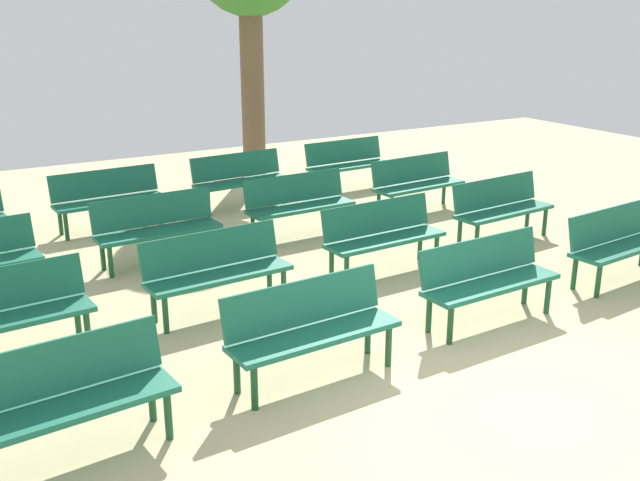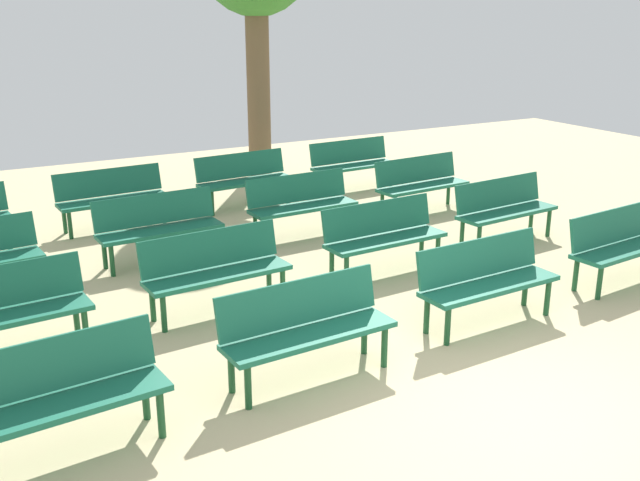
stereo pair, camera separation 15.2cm
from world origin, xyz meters
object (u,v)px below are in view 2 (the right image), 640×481
at_px(bench_r0_c1, 306,324).
at_px(bench_r1_c1, 215,266).
at_px(bench_r3_c1, 112,195).
at_px(bench_r3_c3, 352,161).
at_px(bench_r0_c2, 486,277).
at_px(bench_r1_c3, 504,206).
at_px(bench_r2_c1, 158,224).
at_px(bench_r0_c0, 55,392).
at_px(bench_r1_c2, 383,233).
at_px(bench_r1_c0, 0,308).
at_px(bench_r2_c3, 420,181).
at_px(bench_r0_c3, 622,241).
at_px(bench_r2_c2, 301,201).
at_px(bench_r3_c2, 244,177).

height_order(bench_r0_c1, bench_r1_c1, same).
xyz_separation_m(bench_r3_c1, bench_r3_c3, (4.38, 0.31, 0.00)).
relative_size(bench_r0_c2, bench_r1_c3, 0.99).
relative_size(bench_r2_c1, bench_r3_c3, 1.00).
height_order(bench_r0_c0, bench_r0_c2, same).
xyz_separation_m(bench_r1_c2, bench_r3_c3, (1.91, 3.85, 0.00)).
height_order(bench_r0_c0, bench_r1_c0, same).
bearing_deg(bench_r0_c1, bench_r0_c0, -178.76).
xyz_separation_m(bench_r2_c3, bench_r3_c1, (-4.54, 1.52, 0.00)).
height_order(bench_r0_c2, bench_r1_c1, same).
distance_m(bench_r0_c3, bench_r2_c1, 5.74).
relative_size(bench_r1_c0, bench_r3_c3, 1.01).
bearing_deg(bench_r3_c1, bench_r2_c1, -88.34).
xyz_separation_m(bench_r1_c0, bench_r3_c1, (1.97, 3.76, 0.00)).
height_order(bench_r1_c2, bench_r2_c2, same).
distance_m(bench_r1_c2, bench_r1_c3, 2.19).
bearing_deg(bench_r3_c1, bench_r1_c1, -89.85).
xyz_separation_m(bench_r1_c1, bench_r2_c2, (2.08, 1.97, 0.00)).
height_order(bench_r0_c0, bench_r1_c3, same).
bearing_deg(bench_r3_c2, bench_r0_c3, -68.74).
height_order(bench_r0_c1, bench_r1_c2, same).
height_order(bench_r3_c1, bench_r3_c3, same).
distance_m(bench_r0_c2, bench_r2_c1, 4.26).
bearing_deg(bench_r0_c1, bench_r1_c3, 23.70).
distance_m(bench_r0_c0, bench_r2_c3, 7.55).
distance_m(bench_r2_c2, bench_r2_c3, 2.26).
distance_m(bench_r0_c0, bench_r1_c3, 6.85).
relative_size(bench_r0_c1, bench_r1_c0, 0.99).
bearing_deg(bench_r1_c2, bench_r1_c0, -179.97).
xyz_separation_m(bench_r0_c1, bench_r3_c1, (-0.36, 5.47, 0.00)).
xyz_separation_m(bench_r2_c1, bench_r3_c1, (-0.15, 1.81, 0.00)).
bearing_deg(bench_r0_c0, bench_r0_c2, -1.12).
height_order(bench_r1_c2, bench_r3_c2, same).
bearing_deg(bench_r1_c2, bench_r2_c3, 41.52).
bearing_deg(bench_r1_c0, bench_r2_c2, 21.61).
bearing_deg(bench_r0_c1, bench_r1_c1, 91.98).
bearing_deg(bench_r3_c1, bench_r0_c0, -110.85).
relative_size(bench_r1_c2, bench_r1_c3, 0.99).
xyz_separation_m(bench_r0_c2, bench_r2_c1, (-2.41, 3.52, 0.00)).
relative_size(bench_r2_c1, bench_r2_c3, 0.99).
xyz_separation_m(bench_r1_c0, bench_r2_c2, (4.26, 2.06, 0.00)).
bearing_deg(bench_r1_c1, bench_r2_c3, 22.81).
xyz_separation_m(bench_r2_c3, bench_r3_c3, (-0.16, 1.83, 0.00)).
height_order(bench_r0_c3, bench_r3_c1, same).
relative_size(bench_r3_c1, bench_r3_c2, 0.99).
relative_size(bench_r2_c2, bench_r3_c1, 1.00).
bearing_deg(bench_r3_c3, bench_r0_c2, -110.84).
bearing_deg(bench_r0_c2, bench_r0_c1, -178.65).
relative_size(bench_r0_c2, bench_r2_c1, 1.00).
distance_m(bench_r0_c0, bench_r3_c1, 5.91).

